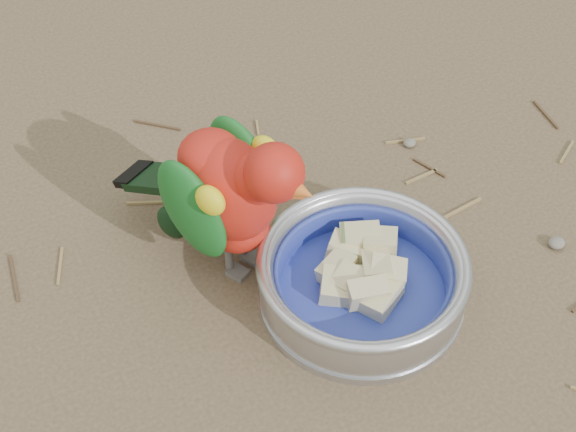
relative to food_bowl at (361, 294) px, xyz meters
name	(u,v)px	position (x,y,z in m)	size (l,w,h in m)	color
ground	(333,366)	(-0.07, -0.06, -0.01)	(60.00, 60.00, 0.00)	brown
food_bowl	(361,294)	(0.00, 0.00, 0.00)	(0.22, 0.22, 0.02)	#B2B2BA
bowl_wall	(363,276)	(0.00, 0.00, 0.03)	(0.22, 0.22, 0.04)	#B2B2BA
fruit_wedges	(362,280)	(0.00, 0.00, 0.02)	(0.13, 0.13, 0.03)	beige
lory_parrot	(230,201)	(-0.10, 0.11, 0.08)	(0.11, 0.23, 0.19)	red
ground_debris	(309,325)	(-0.07, -0.01, -0.01)	(0.90, 0.80, 0.01)	olive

